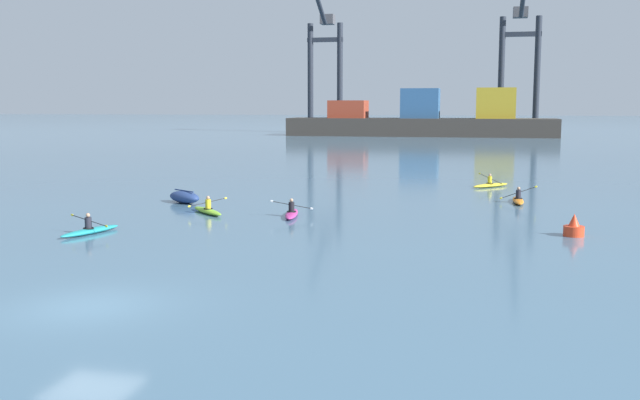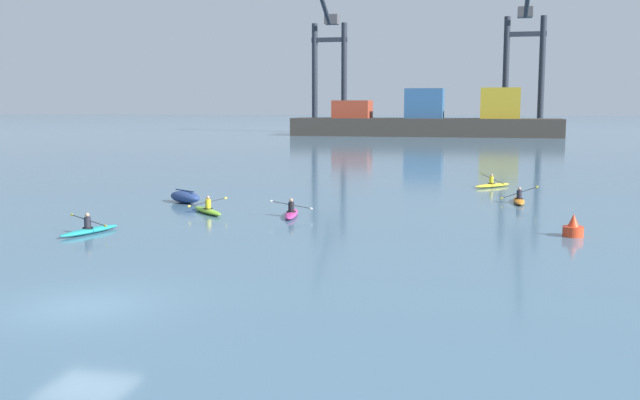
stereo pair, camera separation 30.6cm
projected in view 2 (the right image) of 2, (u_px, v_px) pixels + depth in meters
name	position (u px, v px, depth m)	size (l,w,h in m)	color
ground_plane	(85.00, 306.00, 20.89)	(800.00, 800.00, 0.00)	#476B84
container_barge	(428.00, 121.00, 134.41)	(49.31, 8.73, 8.83)	#38332D
gantry_crane_west	(329.00, 57.00, 150.77)	(7.49, 18.38, 30.66)	#232833
gantry_crane_west_mid	(525.00, 50.00, 139.54)	(7.95, 21.84, 31.75)	#232833
capsized_dinghy	(185.00, 197.00, 42.86)	(2.77, 2.36, 0.76)	navy
channel_buoy	(573.00, 228.00, 31.88)	(0.90, 0.90, 1.00)	red
kayak_yellow	(492.00, 185.00, 51.00)	(2.75, 2.90, 0.96)	yellow
kayak_teal	(89.00, 230.00, 32.62)	(2.19, 3.43, 0.95)	teal
kayak_orange	(519.00, 200.00, 42.86)	(2.18, 3.41, 1.06)	orange
kayak_magenta	(291.00, 213.00, 37.65)	(2.24, 3.45, 0.95)	#C13384
kayak_lime	(208.00, 210.00, 38.72)	(2.78, 2.88, 0.95)	#7ABC2D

